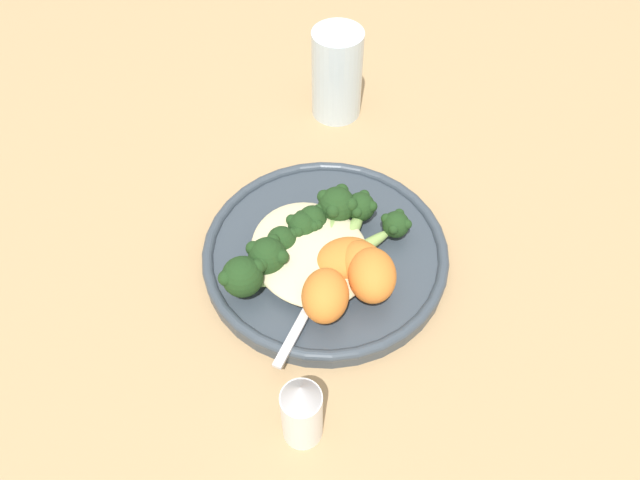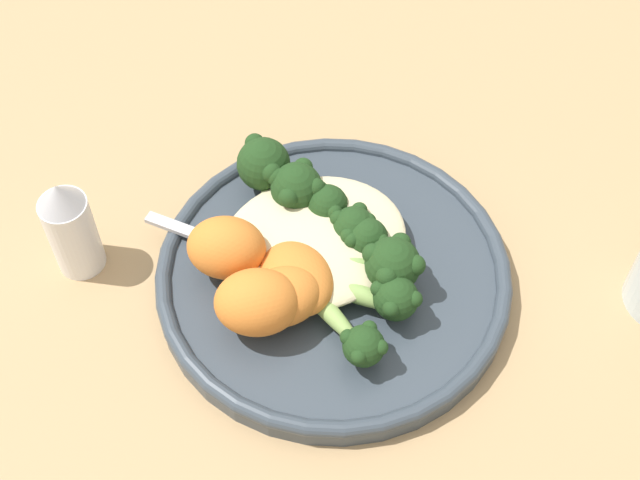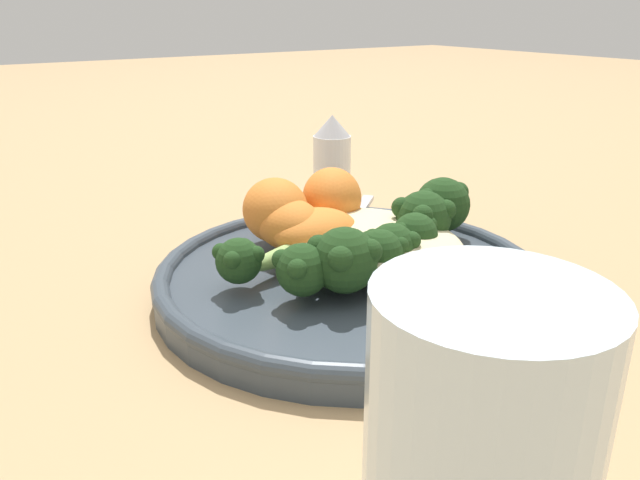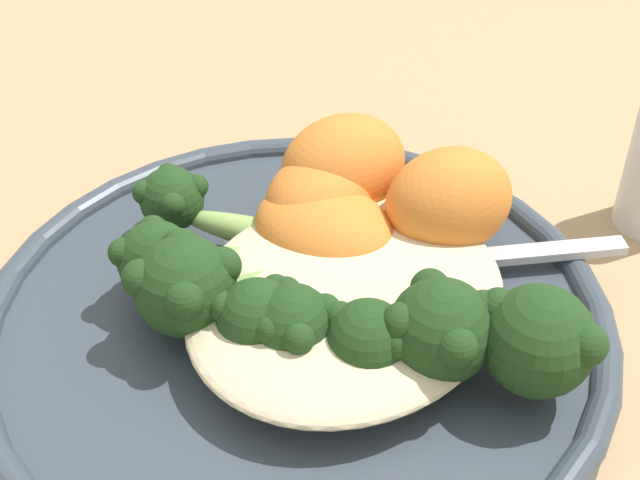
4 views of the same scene
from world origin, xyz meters
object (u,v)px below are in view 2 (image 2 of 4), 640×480
object	(u,v)px
broccoli_stalk_5	(311,224)
sweet_potato_chunk_1	(257,301)
salt_shaker	(70,227)
sweet_potato_chunk_2	(281,292)
sweet_potato_chunk_3	(296,278)
broccoli_stalk_4	(332,238)
plate	(329,276)
sweet_potato_chunk_0	(226,248)
quinoa_mound	(313,241)
spoon	(235,247)
broccoli_stalk_3	(345,245)
broccoli_stalk_7	(266,176)
broccoli_stalk_6	(295,195)
broccoli_stalk_2	(375,264)
broccoli_stalk_1	(370,291)
broccoli_stalk_0	(342,325)

from	to	relation	value
broccoli_stalk_5	sweet_potato_chunk_1	size ratio (longest dim) A/B	1.58
salt_shaker	sweet_potato_chunk_1	bearing A→B (deg)	-50.32
sweet_potato_chunk_2	sweet_potato_chunk_3	world-z (taller)	sweet_potato_chunk_2
broccoli_stalk_4	plate	bearing A→B (deg)	-120.45
sweet_potato_chunk_0	sweet_potato_chunk_1	distance (m)	0.05
quinoa_mound	sweet_potato_chunk_1	world-z (taller)	sweet_potato_chunk_1
spoon	plate	bearing A→B (deg)	-169.01
sweet_potato_chunk_1	spoon	size ratio (longest dim) A/B	0.65
plate	broccoli_stalk_3	distance (m)	0.03
broccoli_stalk_7	sweet_potato_chunk_1	xyz separation A→B (m)	(-0.05, -0.10, 0.00)
quinoa_mound	sweet_potato_chunk_1	xyz separation A→B (m)	(-0.06, -0.04, 0.01)
plate	quinoa_mound	world-z (taller)	quinoa_mound
broccoli_stalk_5	sweet_potato_chunk_2	distance (m)	0.07
broccoli_stalk_6	sweet_potato_chunk_1	size ratio (longest dim) A/B	1.33
sweet_potato_chunk_2	broccoli_stalk_2	bearing A→B (deg)	-6.01
broccoli_stalk_2	spoon	distance (m)	0.10
sweet_potato_chunk_0	broccoli_stalk_7	bearing A→B (deg)	45.42
broccoli_stalk_4	broccoli_stalk_7	distance (m)	0.07
sweet_potato_chunk_1	sweet_potato_chunk_2	bearing A→B (deg)	9.75
broccoli_stalk_1	sweet_potato_chunk_1	distance (m)	0.08
quinoa_mound	broccoli_stalk_1	distance (m)	0.06
broccoli_stalk_2	broccoli_stalk_7	distance (m)	0.11
broccoli_stalk_3	broccoli_stalk_7	xyz separation A→B (m)	(-0.03, 0.08, 0.01)
broccoli_stalk_2	broccoli_stalk_7	bearing A→B (deg)	142.84
broccoli_stalk_0	sweet_potato_chunk_1	distance (m)	0.06
plate	broccoli_stalk_5	xyz separation A→B (m)	(0.00, 0.03, 0.02)
spoon	sweet_potato_chunk_0	bearing A→B (deg)	98.15
broccoli_stalk_3	broccoli_stalk_5	size ratio (longest dim) A/B	0.96
plate	spoon	xyz separation A→B (m)	(-0.06, 0.04, 0.01)
broccoli_stalk_3	broccoli_stalk_4	world-z (taller)	same
sweet_potato_chunk_2	sweet_potato_chunk_3	size ratio (longest dim) A/B	0.88
broccoli_stalk_0	broccoli_stalk_6	size ratio (longest dim) A/B	1.52
quinoa_mound	broccoli_stalk_1	xyz separation A→B (m)	(0.02, -0.06, 0.00)
broccoli_stalk_4	sweet_potato_chunk_1	distance (m)	0.08
broccoli_stalk_1	sweet_potato_chunk_0	distance (m)	0.11
broccoli_stalk_2	sweet_potato_chunk_3	xyz separation A→B (m)	(-0.05, 0.01, -0.00)
broccoli_stalk_5	salt_shaker	distance (m)	0.17
sweet_potato_chunk_1	quinoa_mound	bearing A→B (deg)	32.53
broccoli_stalk_3	broccoli_stalk_5	xyz separation A→B (m)	(-0.01, 0.03, -0.00)
broccoli_stalk_6	sweet_potato_chunk_2	xyz separation A→B (m)	(-0.04, -0.07, -0.00)
plate	quinoa_mound	distance (m)	0.03
plate	sweet_potato_chunk_0	distance (m)	0.08
sweet_potato_chunk_2	broccoli_stalk_3	bearing A→B (deg)	18.76
sweet_potato_chunk_0	sweet_potato_chunk_1	world-z (taller)	same
broccoli_stalk_1	broccoli_stalk_5	xyz separation A→B (m)	(-0.01, 0.07, -0.00)
plate	broccoli_stalk_3	world-z (taller)	broccoli_stalk_3
quinoa_mound	broccoli_stalk_5	xyz separation A→B (m)	(0.00, 0.01, 0.00)
broccoli_stalk_5	broccoli_stalk_1	bearing A→B (deg)	-108.70
broccoli_stalk_3	broccoli_stalk_5	distance (m)	0.03
broccoli_stalk_1	broccoli_stalk_4	bearing A→B (deg)	144.71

